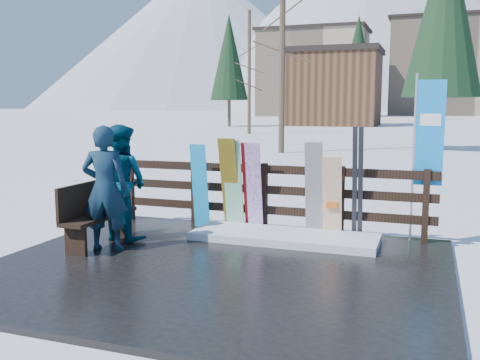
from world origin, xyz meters
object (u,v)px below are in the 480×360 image
at_px(snowboard_0, 200,186).
at_px(snowboard_1, 233,185).
at_px(rental_flag, 426,139).
at_px(person_front, 105,188).
at_px(snowboard_3, 254,188).
at_px(snowboard_5, 332,198).
at_px(person_back, 121,182).
at_px(snowboard_4, 314,190).
at_px(snowboard_2, 230,184).
at_px(bench, 95,212).

height_order(snowboard_0, snowboard_1, snowboard_1).
relative_size(rental_flag, person_front, 1.41).
height_order(snowboard_1, snowboard_3, snowboard_1).
relative_size(snowboard_5, person_back, 0.73).
xyz_separation_m(snowboard_3, snowboard_4, (1.01, 0.00, 0.02)).
bearing_deg(snowboard_3, snowboard_2, 180.00).
height_order(snowboard_1, snowboard_4, snowboard_1).
xyz_separation_m(person_front, person_back, (-0.14, 0.66, -0.01)).
xyz_separation_m(snowboard_1, rental_flag, (3.04, 0.27, 0.83)).
height_order(snowboard_2, person_back, person_back).
bearing_deg(snowboard_0, snowboard_4, 0.00).
distance_m(snowboard_1, person_back, 1.86).
xyz_separation_m(snowboard_3, rental_flag, (2.67, 0.27, 0.85)).
height_order(snowboard_5, rental_flag, rental_flag).
relative_size(snowboard_1, snowboard_4, 1.01).
bearing_deg(snowboard_4, snowboard_3, 180.00).
distance_m(snowboard_2, snowboard_5, 1.74).
height_order(snowboard_0, snowboard_5, snowboard_0).
height_order(snowboard_3, snowboard_5, snowboard_3).
height_order(snowboard_2, snowboard_5, snowboard_2).
relative_size(snowboard_2, person_back, 0.89).
bearing_deg(snowboard_5, bench, -154.38).
distance_m(person_front, person_back, 0.67).
bearing_deg(snowboard_4, person_back, -158.33).
relative_size(snowboard_3, rental_flag, 0.59).
bearing_deg(snowboard_4, rental_flag, 9.26).
relative_size(bench, snowboard_4, 0.96).
bearing_deg(person_front, snowboard_3, -149.87).
bearing_deg(snowboard_0, rental_flag, 4.23).
relative_size(bench, snowboard_2, 0.93).
bearing_deg(person_front, bench, -48.20).
distance_m(bench, snowboard_5, 3.68).
bearing_deg(snowboard_2, person_back, -141.19).
bearing_deg(rental_flag, snowboard_3, -174.22).
bearing_deg(snowboard_4, bench, -152.26).
distance_m(rental_flag, person_back, 4.77).
xyz_separation_m(snowboard_1, person_front, (-1.33, -1.79, 0.14)).
xyz_separation_m(snowboard_0, snowboard_2, (0.55, 0.00, 0.06)).
relative_size(snowboard_5, person_front, 0.73).
distance_m(snowboard_4, rental_flag, 1.87).
relative_size(bench, person_back, 0.82).
bearing_deg(snowboard_5, snowboard_1, 180.00).
relative_size(snowboard_1, snowboard_2, 0.97).
bearing_deg(snowboard_1, snowboard_2, -180.00).
distance_m(snowboard_0, snowboard_5, 2.29).
bearing_deg(snowboard_0, person_back, -127.02).
relative_size(rental_flag, person_back, 1.42).
bearing_deg(person_back, snowboard_5, -147.71).
distance_m(bench, snowboard_3, 2.58).
relative_size(snowboard_4, snowboard_5, 1.17).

